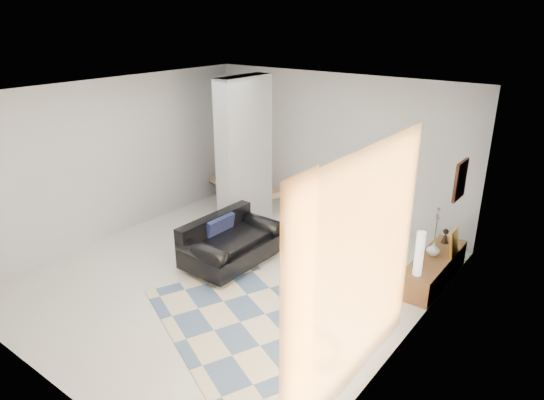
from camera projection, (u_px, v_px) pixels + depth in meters
The scene contains 17 objects.
floor at pixel (234, 275), 7.54m from camera, with size 6.00×6.00×0.00m, color white.
ceiling at pixel (228, 93), 6.54m from camera, with size 6.00×6.00×0.00m, color white.
wall_back at pixel (336, 148), 9.27m from camera, with size 6.00×6.00×0.00m, color silver.
wall_front at pixel (30, 272), 4.81m from camera, with size 6.00×6.00×0.00m, color silver.
wall_left at pixel (115, 158), 8.59m from camera, with size 6.00×6.00×0.00m, color silver.
wall_right at pixel (413, 240), 5.49m from camera, with size 6.00×6.00×0.00m, color silver.
partition_column at pixel (245, 154), 8.85m from camera, with size 0.35×1.20×2.80m, color #9EA1A4.
hallway_door at pixel (250, 150), 10.56m from camera, with size 0.85×0.06×2.04m, color silver.
curtain at pixel (359, 274), 4.66m from camera, with size 2.55×2.55×0.00m, color #EB973E.
wall_art at pixel (460, 180), 6.68m from camera, with size 0.04×0.45×0.55m, color #3E1C11.
media_console at pixel (434, 268), 7.31m from camera, with size 0.45×1.67×0.80m.
loveseat at pixel (229, 243), 7.79m from camera, with size 0.96×1.62×0.76m.
daybed at pixel (243, 184), 10.32m from camera, with size 1.97×1.27×0.77m.
area_rug at pixel (240, 322), 6.36m from camera, with size 2.70×1.80×0.01m, color beige.
cylinder_lamp at pixel (419, 254), 6.64m from camera, with size 0.12×0.12×0.65m, color silver.
bronze_figurine at pixel (445, 236), 7.64m from camera, with size 0.12×0.12×0.24m, color black, non-canonical shape.
vase at pixel (433, 249), 7.25m from camera, with size 0.20×0.20×0.21m, color white.
Camera 1 is at (4.47, -4.92, 3.79)m, focal length 32.00 mm.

